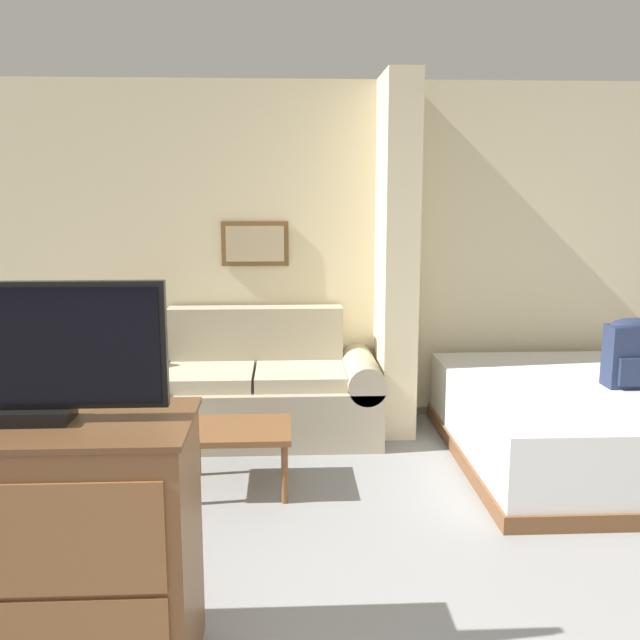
% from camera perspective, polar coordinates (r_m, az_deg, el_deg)
% --- Properties ---
extents(wall_back, '(6.25, 0.16, 2.60)m').
position_cam_1_polar(wall_back, '(5.60, 2.25, 5.30)').
color(wall_back, beige).
rests_on(wall_back, ground_plane).
extents(wall_partition_pillar, '(0.24, 0.62, 2.60)m').
position_cam_1_polar(wall_partition_pillar, '(5.28, 6.12, 5.01)').
color(wall_partition_pillar, beige).
rests_on(wall_partition_pillar, ground_plane).
extents(couch, '(1.83, 0.84, 0.91)m').
position_cam_1_polar(couch, '(5.29, -5.21, -5.74)').
color(couch, tan).
rests_on(couch, ground_plane).
extents(coffee_table, '(0.63, 0.52, 0.39)m').
position_cam_1_polar(coffee_table, '(4.35, -6.54, -9.14)').
color(coffee_table, brown).
rests_on(coffee_table, ground_plane).
extents(side_table, '(0.49, 0.49, 0.60)m').
position_cam_1_polar(side_table, '(5.41, -16.84, -3.81)').
color(side_table, brown).
rests_on(side_table, ground_plane).
extents(table_lamp, '(0.30, 0.30, 0.44)m').
position_cam_1_polar(table_lamp, '(5.34, -17.05, 0.27)').
color(table_lamp, tan).
rests_on(table_lamp, side_table).
extents(tv_dresser, '(1.08, 0.56, 0.98)m').
position_cam_1_polar(tv_dresser, '(2.88, -21.04, -16.95)').
color(tv_dresser, brown).
rests_on(tv_dresser, ground_plane).
extents(tv, '(0.92, 0.16, 0.49)m').
position_cam_1_polar(tv, '(2.63, -22.06, -2.39)').
color(tv, black).
rests_on(tv, tv_dresser).
extents(bed, '(1.77, 2.03, 0.52)m').
position_cam_1_polar(bed, '(5.11, 20.72, -7.60)').
color(bed, brown).
rests_on(bed, ground_plane).
extents(backpack, '(0.32, 0.21, 0.45)m').
position_cam_1_polar(backpack, '(5.02, 23.69, -2.34)').
color(backpack, '#232D4C').
rests_on(backpack, bed).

